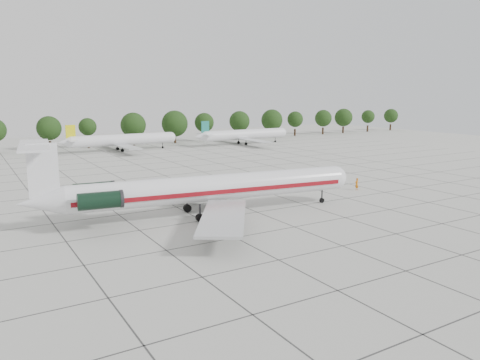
% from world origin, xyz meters
% --- Properties ---
extents(ground, '(260.00, 260.00, 0.00)m').
position_xyz_m(ground, '(0.00, 0.00, 0.00)').
color(ground, beige).
rests_on(ground, ground).
extents(apron_joints, '(170.00, 170.00, 0.02)m').
position_xyz_m(apron_joints, '(0.00, 15.00, 0.01)').
color(apron_joints, '#383838').
rests_on(apron_joints, ground).
extents(main_airliner, '(42.76, 33.44, 10.06)m').
position_xyz_m(main_airliner, '(-7.52, 2.15, 3.55)').
color(main_airliner, silver).
rests_on(main_airliner, ground).
extents(ground_crew, '(0.79, 0.59, 1.97)m').
position_xyz_m(ground_crew, '(21.48, 3.66, 0.98)').
color(ground_crew, '#CC680C').
rests_on(ground_crew, ground).
extents(bg_airliner_c, '(28.24, 27.20, 7.40)m').
position_xyz_m(bg_airliner_c, '(4.86, 73.79, 2.91)').
color(bg_airliner_c, silver).
rests_on(bg_airliner_c, ground).
extents(bg_airliner_d, '(28.24, 27.20, 7.40)m').
position_xyz_m(bg_airliner_d, '(41.37, 70.58, 2.91)').
color(bg_airliner_d, silver).
rests_on(bg_airliner_d, ground).
extents(tree_line, '(249.86, 8.44, 10.22)m').
position_xyz_m(tree_line, '(-11.68, 85.00, 5.98)').
color(tree_line, '#332114').
rests_on(tree_line, ground).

